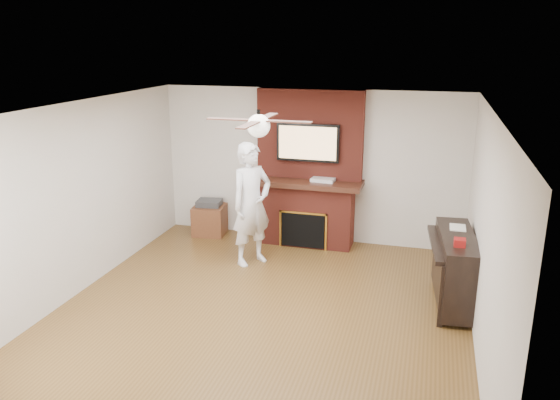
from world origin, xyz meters
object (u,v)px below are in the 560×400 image
(person, at_px, (252,204))
(side_table, at_px, (210,218))
(piano, at_px, (454,267))
(fireplace, at_px, (308,184))

(person, relative_size, side_table, 3.04)
(person, distance_m, piano, 2.96)
(person, distance_m, side_table, 1.63)
(side_table, relative_size, piano, 0.42)
(side_table, xyz_separation_m, piano, (3.98, -1.57, 0.22))
(person, xyz_separation_m, side_table, (-1.11, 1.00, -0.64))
(person, relative_size, piano, 1.27)
(fireplace, relative_size, piano, 1.73)
(fireplace, relative_size, side_table, 4.14)
(fireplace, xyz_separation_m, person, (-0.60, -1.07, -0.08))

